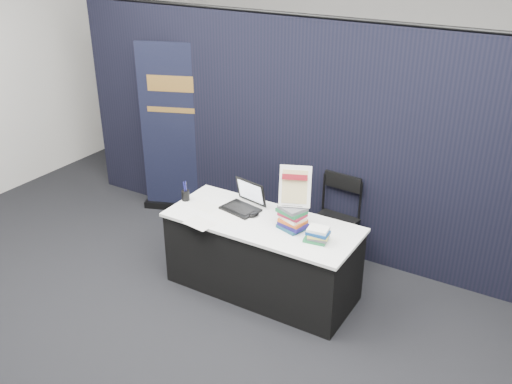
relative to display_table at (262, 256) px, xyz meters
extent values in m
plane|color=black|center=(0.00, -0.55, -0.38)|extent=(8.00, 8.00, 0.00)
cube|color=beige|center=(0.00, 3.45, 1.37)|extent=(8.00, 0.02, 3.50)
cube|color=black|center=(0.00, 1.05, 0.82)|extent=(6.00, 0.08, 2.40)
cube|color=black|center=(0.00, 0.00, -0.02)|extent=(1.76, 0.71, 0.72)
cube|color=white|center=(0.00, 0.00, 0.36)|extent=(1.80, 0.75, 0.03)
cube|color=black|center=(-0.29, 0.08, 0.38)|extent=(0.39, 0.31, 0.02)
cube|color=black|center=(-0.29, 0.20, 0.52)|extent=(0.35, 0.13, 0.24)
cube|color=white|center=(-0.29, 0.19, 0.52)|extent=(0.30, 0.10, 0.19)
ellipsoid|color=black|center=(-0.11, 0.04, 0.39)|extent=(0.10, 0.12, 0.03)
cube|color=white|center=(-0.62, -0.04, 0.38)|extent=(0.27, 0.20, 0.00)
cube|color=white|center=(-0.46, -0.33, 0.38)|extent=(0.29, 0.22, 0.00)
cube|color=white|center=(-0.34, -0.09, 0.38)|extent=(0.31, 0.26, 0.00)
cylinder|color=black|center=(-0.86, -0.02, 0.42)|extent=(0.10, 0.10, 0.10)
cube|color=#153F52|center=(0.30, 0.02, 0.39)|extent=(0.27, 0.23, 0.03)
cube|color=#181354|center=(0.30, 0.02, 0.42)|extent=(0.27, 0.23, 0.03)
cube|color=#CC581C|center=(0.30, 0.02, 0.45)|extent=(0.27, 0.23, 0.03)
cube|color=#FFEED0|center=(0.30, 0.02, 0.48)|extent=(0.27, 0.23, 0.03)
cube|color=#A31A38|center=(0.30, 0.02, 0.51)|extent=(0.27, 0.23, 0.03)
cube|color=#1B6839|center=(0.30, 0.02, 0.54)|extent=(0.27, 0.23, 0.03)
cube|color=#55555A|center=(0.30, 0.02, 0.57)|extent=(0.27, 0.23, 0.03)
cube|color=#1B6839|center=(0.59, -0.07, 0.39)|extent=(0.20, 0.16, 0.03)
cube|color=#55555A|center=(0.59, -0.07, 0.41)|extent=(0.20, 0.16, 0.03)
cube|color=#CDBD52|center=(0.59, -0.07, 0.44)|extent=(0.20, 0.16, 0.03)
cube|color=navy|center=(0.59, -0.07, 0.46)|extent=(0.20, 0.16, 0.03)
cube|color=white|center=(0.59, -0.07, 0.49)|extent=(0.20, 0.16, 0.03)
cube|color=black|center=(0.30, 0.00, 0.60)|extent=(0.18, 0.08, 0.01)
cylinder|color=black|center=(0.22, 0.09, 0.71)|extent=(0.05, 0.09, 0.27)
cylinder|color=black|center=(0.37, 0.09, 0.71)|extent=(0.05, 0.09, 0.27)
cube|color=white|center=(0.30, 0.05, 0.77)|extent=(0.30, 0.21, 0.36)
cube|color=#D6C486|center=(0.30, 0.04, 0.77)|extent=(0.23, 0.16, 0.29)
cube|color=maroon|center=(0.30, 0.04, 0.87)|extent=(0.21, 0.10, 0.05)
cube|color=black|center=(-1.73, 0.92, -0.34)|extent=(0.84, 0.41, 0.08)
cube|color=black|center=(-1.73, 0.94, 0.64)|extent=(0.77, 0.32, 2.04)
cube|color=#BA843A|center=(-1.73, 0.92, 1.20)|extent=(0.53, 0.21, 0.18)
cube|color=#BA843A|center=(-1.73, 0.92, 0.90)|extent=(0.57, 0.22, 0.06)
cylinder|color=black|center=(0.17, 0.57, -0.15)|extent=(0.02, 0.02, 0.45)
cylinder|color=black|center=(0.57, 0.57, -0.15)|extent=(0.02, 0.02, 0.45)
cylinder|color=black|center=(0.17, 0.97, -0.15)|extent=(0.02, 0.02, 0.45)
cylinder|color=black|center=(0.57, 0.97, -0.15)|extent=(0.02, 0.02, 0.45)
cube|color=black|center=(0.37, 0.77, 0.10)|extent=(0.45, 0.45, 0.04)
cube|color=black|center=(0.37, 0.97, 0.48)|extent=(0.40, 0.06, 0.16)
camera|label=1|loc=(2.31, -3.95, 2.87)|focal=40.00mm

